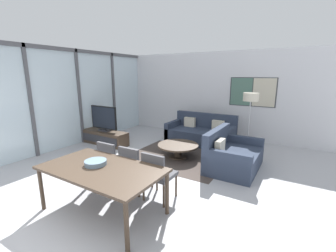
{
  "coord_description": "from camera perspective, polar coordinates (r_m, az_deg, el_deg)",
  "views": [
    {
      "loc": [
        2.68,
        -1.56,
        2.07
      ],
      "look_at": [
        0.15,
        2.62,
        0.95
      ],
      "focal_mm": 24.0,
      "sensor_mm": 36.0,
      "label": 1
    }
  ],
  "objects": [
    {
      "name": "sofa_side",
      "position": [
        5.28,
        15.56,
        -7.43
      ],
      "size": [
        1.0,
        1.46,
        0.88
      ],
      "rotation": [
        0.0,
        0.0,
        1.57
      ],
      "color": "#2D384C",
      "rests_on": "ground_plane"
    },
    {
      "name": "ground_plane",
      "position": [
        3.73,
        -25.55,
        -22.26
      ],
      "size": [
        24.0,
        24.0,
        0.0
      ],
      "primitive_type": "plane",
      "color": "#B2B2B7"
    },
    {
      "name": "wall_back",
      "position": [
        7.78,
        11.3,
        7.78
      ],
      "size": [
        7.29,
        0.09,
        2.8
      ],
      "color": "silver",
      "rests_on": "ground_plane"
    },
    {
      "name": "dining_chair_centre",
      "position": [
        4.1,
        -8.66,
        -9.85
      ],
      "size": [
        0.46,
        0.46,
        0.85
      ],
      "color": "#4C4C51",
      "rests_on": "ground_plane"
    },
    {
      "name": "tv_console",
      "position": [
        7.11,
        -15.71,
        -2.81
      ],
      "size": [
        1.53,
        0.48,
        0.4
      ],
      "color": "#423326",
      "rests_on": "ground_plane"
    },
    {
      "name": "area_rug",
      "position": [
        5.83,
        2.53,
        -7.84
      ],
      "size": [
        2.44,
        1.98,
        0.01
      ],
      "color": "#473D38",
      "rests_on": "ground_plane"
    },
    {
      "name": "dining_chair_left",
      "position": [
        4.44,
        -14.06,
        -8.27
      ],
      "size": [
        0.46,
        0.46,
        0.85
      ],
      "color": "#4C4C51",
      "rests_on": "ground_plane"
    },
    {
      "name": "sofa_main",
      "position": [
        7.05,
        8.46,
        -1.94
      ],
      "size": [
        2.0,
        1.0,
        0.88
      ],
      "color": "#2D384C",
      "rests_on": "ground_plane"
    },
    {
      "name": "dining_table",
      "position": [
        3.55,
        -16.48,
        -11.0
      ],
      "size": [
        1.85,
        1.02,
        0.73
      ],
      "color": "#423326",
      "rests_on": "ground_plane"
    },
    {
      "name": "coffee_table",
      "position": [
        5.75,
        2.55,
        -5.48
      ],
      "size": [
        1.03,
        1.03,
        0.34
      ],
      "color": "#423326",
      "rests_on": "ground_plane"
    },
    {
      "name": "fruit_bowl",
      "position": [
        3.64,
        -17.92,
        -8.76
      ],
      "size": [
        0.33,
        0.33,
        0.07
      ],
      "color": "slate",
      "rests_on": "dining_table"
    },
    {
      "name": "dining_chair_right",
      "position": [
        3.77,
        -2.68,
        -11.82
      ],
      "size": [
        0.46,
        0.46,
        0.85
      ],
      "color": "#4C4C51",
      "rests_on": "ground_plane"
    },
    {
      "name": "floor_lamp",
      "position": [
        6.35,
        20.23,
        6.05
      ],
      "size": [
        0.39,
        0.39,
        1.61
      ],
      "color": "#2D2D33",
      "rests_on": "ground_plane"
    },
    {
      "name": "window_wall_left",
      "position": [
        7.33,
        -21.77,
        7.81
      ],
      "size": [
        0.07,
        5.74,
        2.8
      ],
      "color": "silver",
      "rests_on": "ground_plane"
    },
    {
      "name": "television",
      "position": [
        6.98,
        -15.99,
        1.74
      ],
      "size": [
        0.99,
        0.2,
        0.76
      ],
      "color": "#2D2D33",
      "rests_on": "tv_console"
    }
  ]
}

